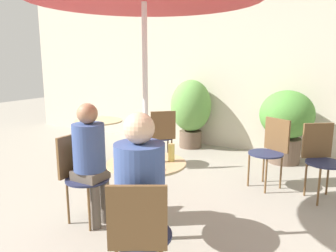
% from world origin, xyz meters
% --- Properties ---
extents(ground_plane, '(20.00, 20.00, 0.00)m').
position_xyz_m(ground_plane, '(0.00, 0.00, 0.00)').
color(ground_plane, gray).
extents(storefront_wall, '(10.00, 0.06, 3.00)m').
position_xyz_m(storefront_wall, '(0.00, 3.64, 1.50)').
color(storefront_wall, beige).
rests_on(storefront_wall, ground_plane).
extents(cafe_table_near, '(0.69, 0.69, 0.74)m').
position_xyz_m(cafe_table_near, '(0.17, 0.15, 0.55)').
color(cafe_table_near, '#514C47').
rests_on(cafe_table_near, ground_plane).
extents(cafe_table_far, '(0.70, 0.70, 0.74)m').
position_xyz_m(cafe_table_far, '(-1.53, 1.55, 0.55)').
color(cafe_table_far, '#514C47').
rests_on(cafe_table_far, ground_plane).
extents(bistro_chair_0, '(0.43, 0.43, 0.88)m').
position_xyz_m(bistro_chair_0, '(-0.63, 0.18, 0.53)').
color(bistro_chair_0, '#232847').
rests_on(bistro_chair_0, ground_plane).
extents(bistro_chair_1, '(0.48, 0.49, 0.88)m').
position_xyz_m(bistro_chair_1, '(0.55, -0.55, 0.53)').
color(bistro_chair_1, '#232847').
rests_on(bistro_chair_1, ground_plane).
extents(bistro_chair_2, '(0.49, 0.49, 0.88)m').
position_xyz_m(bistro_chair_2, '(1.46, 1.93, 0.53)').
color(bistro_chair_2, '#232847').
rests_on(bistro_chair_2, ground_plane).
extents(bistro_chair_3, '(0.48, 0.49, 0.88)m').
position_xyz_m(bistro_chair_3, '(0.88, 2.02, 0.53)').
color(bistro_chair_3, '#232847').
rests_on(bistro_chair_3, ground_plane).
extents(bistro_chair_4, '(0.49, 0.50, 0.88)m').
position_xyz_m(bistro_chair_4, '(-0.72, 2.02, 0.53)').
color(bistro_chair_4, '#232847').
rests_on(bistro_chair_4, ground_plane).
extents(seated_person_0, '(0.32, 0.31, 1.21)m').
position_xyz_m(seated_person_0, '(-0.48, 0.17, 0.73)').
color(seated_person_0, brown).
rests_on(seated_person_0, ground_plane).
extents(seated_person_1, '(0.40, 0.42, 1.28)m').
position_xyz_m(seated_person_1, '(0.47, -0.42, 0.76)').
color(seated_person_1, gray).
rests_on(seated_person_1, ground_plane).
extents(beer_glass_0, '(0.07, 0.07, 0.14)m').
position_xyz_m(beer_glass_0, '(0.25, -0.05, 0.81)').
color(beer_glass_0, '#B28433').
rests_on(beer_glass_0, cafe_table_near).
extents(beer_glass_1, '(0.06, 0.06, 0.15)m').
position_xyz_m(beer_glass_1, '(0.34, 0.29, 0.81)').
color(beer_glass_1, '#DBC65B').
rests_on(beer_glass_1, cafe_table_near).
extents(beer_glass_2, '(0.07, 0.07, 0.15)m').
position_xyz_m(beer_glass_2, '(0.00, 0.30, 0.81)').
color(beer_glass_2, '#B28433').
rests_on(beer_glass_2, cafe_table_near).
extents(beer_glass_3, '(0.07, 0.07, 0.17)m').
position_xyz_m(beer_glass_3, '(-0.03, 0.05, 0.82)').
color(beer_glass_3, '#DBC65B').
rests_on(beer_glass_3, cafe_table_near).
extents(potted_plant_0, '(0.75, 0.75, 1.26)m').
position_xyz_m(potted_plant_0, '(-0.83, 3.31, 0.73)').
color(potted_plant_0, brown).
rests_on(potted_plant_0, ground_plane).
extents(potted_plant_1, '(0.83, 0.83, 1.15)m').
position_xyz_m(potted_plant_1, '(0.88, 3.16, 0.69)').
color(potted_plant_1, brown).
rests_on(potted_plant_1, ground_plane).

